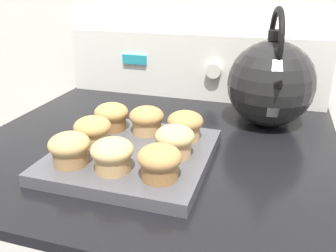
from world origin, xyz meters
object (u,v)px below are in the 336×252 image
at_px(muffin_pan, 133,155).
at_px(muffin_r1_c0, 93,130).
at_px(muffin_r1_c2, 175,140).
at_px(tea_kettle, 271,82).
at_px(muffin_r2_c2, 185,125).
at_px(muffin_r2_c1, 147,119).
at_px(muffin_r2_c0, 112,116).
at_px(muffin_r0_c0, 70,148).
at_px(muffin_r0_c2, 160,161).
at_px(muffin_r0_c1, 112,154).

xyz_separation_m(muffin_pan, muffin_r1_c0, (-0.08, -0.00, 0.04)).
bearing_deg(muffin_r1_c2, tea_kettle, 59.95).
relative_size(muffin_r2_c2, tea_kettle, 0.27).
bearing_deg(muffin_r2_c1, muffin_r1_c2, -43.81).
bearing_deg(tea_kettle, muffin_r2_c0, -149.77).
xyz_separation_m(muffin_r2_c0, muffin_r2_c2, (0.16, -0.00, 0.00)).
bearing_deg(muffin_r2_c0, muffin_pan, -45.20).
distance_m(muffin_pan, muffin_r0_c0, 0.12).
xyz_separation_m(muffin_r1_c0, muffin_r2_c1, (0.08, 0.08, 0.00)).
relative_size(muffin_r2_c0, muffin_r2_c2, 1.00).
relative_size(muffin_r1_c0, tea_kettle, 0.27).
height_order(muffin_r0_c0, muffin_r1_c0, same).
bearing_deg(muffin_r0_c0, muffin_r2_c0, 89.90).
bearing_deg(tea_kettle, muffin_pan, -131.30).
distance_m(muffin_r0_c2, muffin_r1_c2, 0.08).
bearing_deg(muffin_r2_c1, muffin_r2_c2, -2.40).
distance_m(muffin_r2_c2, tea_kettle, 0.24).
xyz_separation_m(muffin_pan, muffin_r1_c2, (0.08, 0.00, 0.04)).
xyz_separation_m(muffin_r0_c1, muffin_r0_c2, (0.08, -0.00, 0.00)).
distance_m(muffin_pan, muffin_r2_c2, 0.12).
bearing_deg(muffin_r0_c2, muffin_pan, 134.89).
bearing_deg(muffin_r0_c2, muffin_r1_c0, 153.67).
bearing_deg(muffin_r0_c0, muffin_r0_c1, 0.35).
bearing_deg(muffin_r0_c0, muffin_r1_c2, 27.44).
distance_m(muffin_r1_c0, muffin_r2_c0, 0.08).
relative_size(muffin_r2_c1, tea_kettle, 0.27).
bearing_deg(tea_kettle, muffin_r2_c1, -142.42).
bearing_deg(muffin_pan, muffin_r2_c2, 44.87).
xyz_separation_m(muffin_r0_c0, muffin_r1_c2, (0.16, 0.08, 0.00)).
distance_m(muffin_r1_c2, tea_kettle, 0.30).
bearing_deg(muffin_r1_c0, muffin_r2_c1, 47.24).
xyz_separation_m(muffin_r1_c0, muffin_r2_c0, (-0.00, 0.08, 0.00)).
height_order(muffin_r1_c2, muffin_r2_c2, same).
bearing_deg(muffin_r2_c0, muffin_r2_c2, -0.60).
bearing_deg(muffin_r0_c0, tea_kettle, 47.78).
bearing_deg(muffin_r1_c2, muffin_pan, -177.83).
xyz_separation_m(muffin_r2_c1, muffin_r2_c2, (0.08, -0.00, 0.00)).
bearing_deg(muffin_r2_c2, tea_kettle, 50.51).
bearing_deg(muffin_r0_c2, tea_kettle, 66.32).
height_order(muffin_r0_c2, muffin_r1_c0, same).
bearing_deg(muffin_r2_c2, muffin_r0_c2, -89.85).
height_order(muffin_r0_c2, muffin_r2_c1, same).
xyz_separation_m(muffin_pan, muffin_r0_c2, (0.08, -0.08, 0.04)).
height_order(muffin_pan, muffin_r2_c1, muffin_r2_c1).
bearing_deg(muffin_r2_c1, muffin_r0_c2, -63.10).
bearing_deg(muffin_r2_c1, muffin_r1_c0, -132.76).
distance_m(muffin_r0_c2, muffin_r2_c2, 0.16).
height_order(muffin_r1_c0, muffin_r2_c0, same).
bearing_deg(muffin_pan, muffin_r1_c0, -179.23).
xyz_separation_m(muffin_r0_c0, muffin_r0_c2, (0.16, 0.00, 0.00)).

